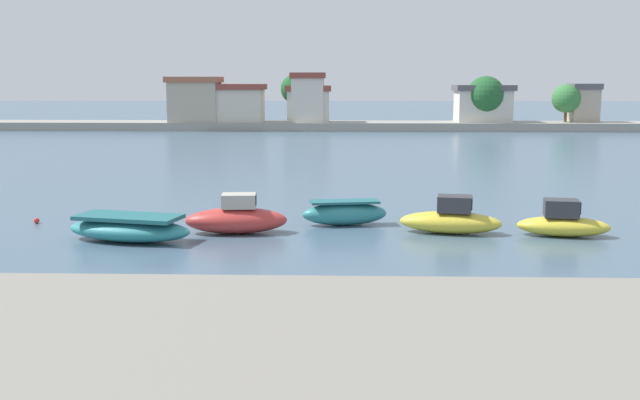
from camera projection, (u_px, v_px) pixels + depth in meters
name	position (u px, v px, depth m)	size (l,w,h in m)	color
ground_plane	(382.00, 317.00, 19.89)	(400.00, 400.00, 0.00)	#476075
moored_boat_1	(129.00, 229.00, 29.21)	(5.42, 3.09, 1.04)	teal
moored_boat_2	(237.00, 218.00, 30.67)	(4.32, 1.96, 1.65)	#C63833
moored_boat_3	(345.00, 213.00, 32.40)	(3.86, 1.80, 1.09)	teal
moored_boat_4	(451.00, 220.00, 30.66)	(4.37, 2.14, 1.57)	yellow
moored_boat_5	(563.00, 223.00, 30.11)	(3.85, 1.94, 1.50)	yellow
mooring_buoy_1	(37.00, 221.00, 32.83)	(0.25, 0.25, 0.25)	red
distant_shoreline	(360.00, 111.00, 92.72)	(109.86, 6.68, 7.10)	gray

